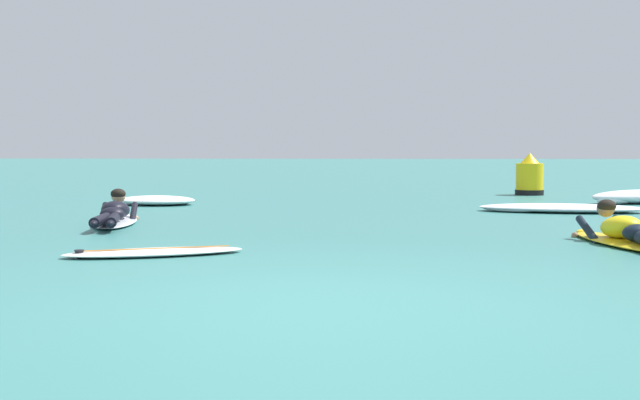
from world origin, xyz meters
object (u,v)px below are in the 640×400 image
object	(u,v)px
surfer_near	(628,234)
channel_marker_buoy	(530,178)
drifting_surfboard	(152,252)
surfer_far	(114,215)

from	to	relation	value
surfer_near	channel_marker_buoy	distance (m)	9.86
drifting_surfboard	channel_marker_buoy	size ratio (longest dim) A/B	1.96
channel_marker_buoy	surfer_far	bearing A→B (deg)	-133.86
surfer_near	surfer_far	size ratio (longest dim) A/B	1.05
surfer_near	drifting_surfboard	distance (m)	5.22
surfer_far	drifting_surfboard	xyz separation A→B (m)	(1.40, -3.23, -0.10)
drifting_surfboard	surfer_near	bearing A→B (deg)	11.84
surfer_far	drifting_surfboard	world-z (taller)	surfer_far
drifting_surfboard	channel_marker_buoy	bearing A→B (deg)	61.29
drifting_surfboard	channel_marker_buoy	distance (m)	12.42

